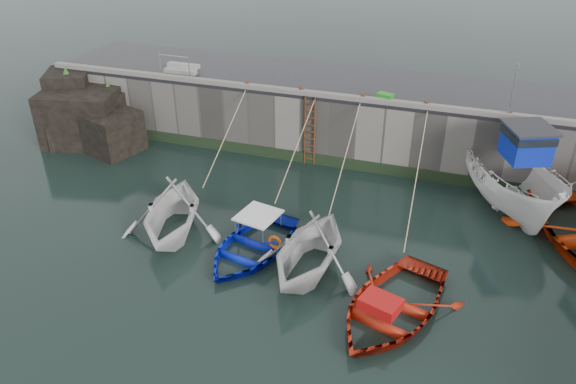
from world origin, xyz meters
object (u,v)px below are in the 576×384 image
(boat_far_white, at_px, (510,179))
(bollard_d, at_px, (426,104))
(boat_near_white, at_px, (174,232))
(boat_near_blue, at_px, (251,251))
(boat_near_blacktrim, at_px, (309,270))
(bollard_c, at_px, (363,97))
(boat_near_navy, at_px, (391,313))
(bollard_a, at_px, (247,84))
(ladder, at_px, (310,131))
(fish_crate, at_px, (385,97))
(bollard_b, at_px, (301,90))
(bollard_e, at_px, (510,114))

(boat_far_white, height_order, bollard_d, boat_far_white)
(boat_near_white, distance_m, boat_far_white, 13.05)
(boat_near_blue, height_order, boat_near_blacktrim, boat_near_blacktrim)
(boat_near_white, bearing_deg, boat_far_white, 11.65)
(boat_far_white, bearing_deg, bollard_c, 145.75)
(boat_near_navy, xyz_separation_m, bollard_a, (-8.09, 9.00, 3.30))
(boat_near_blue, xyz_separation_m, bollard_a, (-2.96, 7.38, 3.30))
(boat_near_blacktrim, distance_m, bollard_a, 9.91)
(bollard_a, distance_m, bollard_c, 5.20)
(ladder, relative_size, fish_crate, 4.94)
(boat_far_white, height_order, bollard_a, boat_far_white)
(bollard_b, relative_size, bollard_c, 1.00)
(bollard_b, xyz_separation_m, bollard_d, (5.30, 0.00, 0.00))
(boat_near_navy, xyz_separation_m, bollard_e, (2.91, 9.00, 3.30))
(bollard_d, xyz_separation_m, bollard_e, (3.20, 0.00, 0.00))
(bollard_b, bearing_deg, boat_near_blue, -86.44)
(ladder, bearing_deg, boat_near_blue, -90.33)
(bollard_a, height_order, bollard_d, same)
(boat_near_navy, xyz_separation_m, bollard_d, (-0.29, 9.00, 3.30))
(boat_near_blue, height_order, bollard_e, bollard_e)
(bollard_b, relative_size, bollard_e, 1.00)
(boat_near_blue, relative_size, bollard_b, 16.13)
(boat_near_navy, relative_size, bollard_c, 17.98)
(ladder, distance_m, boat_near_blue, 7.22)
(boat_near_blacktrim, xyz_separation_m, bollard_c, (0.04, 7.79, 3.30))
(boat_far_white, bearing_deg, boat_near_white, -175.78)
(bollard_d, bearing_deg, bollard_c, 180.00)
(bollard_a, height_order, bollard_c, same)
(boat_near_blue, relative_size, bollard_d, 16.13)
(boat_far_white, xyz_separation_m, fish_crate, (-5.33, 1.49, 2.21))
(boat_near_blacktrim, xyz_separation_m, fish_crate, (0.92, 8.00, 3.33))
(ladder, bearing_deg, fish_crate, 10.09)
(bollard_d, relative_size, bollard_e, 1.00)
(boat_near_blue, bearing_deg, boat_far_white, 47.71)
(boat_far_white, xyz_separation_m, bollard_a, (-11.42, 1.28, 2.18))
(bollard_c, bearing_deg, bollard_d, 0.00)
(boat_near_white, distance_m, boat_near_blue, 3.15)
(boat_near_blue, bearing_deg, boat_near_blacktrim, 1.40)
(boat_near_blacktrim, bearing_deg, bollard_e, 58.90)
(boat_near_blacktrim, distance_m, boat_far_white, 9.10)
(ladder, height_order, boat_near_white, ladder)
(boat_near_blacktrim, bearing_deg, fish_crate, 89.17)
(fish_crate, relative_size, bollard_e, 2.31)
(ladder, relative_size, bollard_a, 11.43)
(boat_near_navy, distance_m, bollard_e, 10.02)
(boat_near_white, xyz_separation_m, boat_near_blacktrim, (5.35, -0.64, 0.00))
(boat_near_blacktrim, bearing_deg, boat_far_white, 51.90)
(ladder, xyz_separation_m, boat_far_white, (8.42, -0.94, -0.48))
(boat_near_navy, height_order, bollard_b, bollard_b)
(boat_near_navy, bearing_deg, bollard_b, 139.97)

